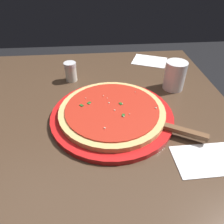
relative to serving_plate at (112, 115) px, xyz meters
name	(u,v)px	position (x,y,z in m)	size (l,w,h in m)	color
ground_plane	(101,218)	(-0.06, 0.04, -0.74)	(5.00, 5.00, 0.00)	black
restaurant_table	(96,139)	(-0.06, 0.04, -0.14)	(0.91, 0.91, 0.73)	black
serving_plate	(112,115)	(0.00, 0.00, 0.00)	(0.37, 0.37, 0.02)	red
pizza	(112,111)	(0.00, 0.00, 0.02)	(0.32, 0.32, 0.02)	#DBB26B
pizza_server	(168,128)	(0.15, -0.08, 0.01)	(0.21, 0.15, 0.01)	silver
cup_tall_drink	(175,76)	(0.24, 0.15, 0.04)	(0.07, 0.07, 0.10)	silver
napkin_folded_right	(205,160)	(0.22, -0.19, -0.01)	(0.15, 0.10, 0.00)	white
napkin_loose_left	(150,61)	(0.21, 0.39, -0.01)	(0.15, 0.12, 0.00)	white
parmesan_shaker	(71,72)	(-0.14, 0.24, 0.03)	(0.05, 0.05, 0.07)	silver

